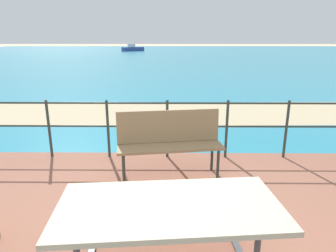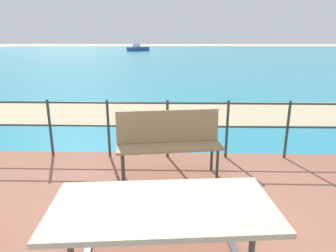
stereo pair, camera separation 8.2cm
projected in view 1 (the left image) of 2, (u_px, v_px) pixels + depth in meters
sea_water at (171, 54)px, 41.15m from camera, size 90.00×90.00×0.01m
beach_strip at (169, 112)px, 8.34m from camera, size 54.05×3.91×0.01m
picnic_table at (169, 225)px, 2.20m from camera, size 1.74×1.58×0.78m
park_bench at (169, 138)px, 4.24m from camera, size 1.52×0.63×0.95m
railing_fence at (167, 122)px, 4.91m from camera, size 5.94×0.04×0.98m
boat_near at (133, 49)px, 49.87m from camera, size 3.82×3.52×1.17m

